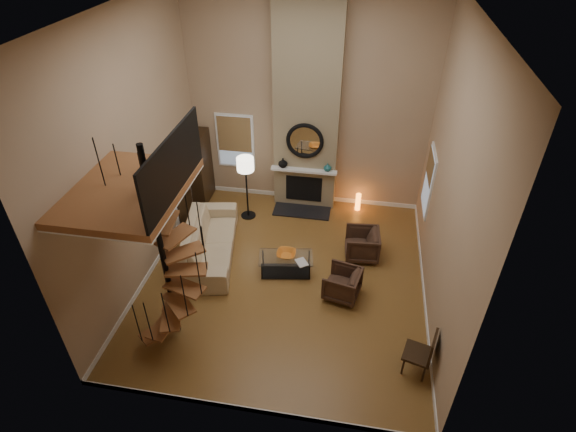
% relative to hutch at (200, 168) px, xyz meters
% --- Properties ---
extents(ground, '(6.00, 6.50, 0.01)m').
position_rel_hutch_xyz_m(ground, '(2.80, -2.78, -0.95)').
color(ground, olive).
rests_on(ground, ground).
extents(back_wall, '(6.00, 0.02, 5.50)m').
position_rel_hutch_xyz_m(back_wall, '(2.80, 0.47, 1.80)').
color(back_wall, tan).
rests_on(back_wall, ground).
extents(front_wall, '(6.00, 0.02, 5.50)m').
position_rel_hutch_xyz_m(front_wall, '(2.80, -6.03, 1.80)').
color(front_wall, tan).
rests_on(front_wall, ground).
extents(left_wall, '(0.02, 6.50, 5.50)m').
position_rel_hutch_xyz_m(left_wall, '(-0.20, -2.78, 1.80)').
color(left_wall, tan).
rests_on(left_wall, ground).
extents(right_wall, '(0.02, 6.50, 5.50)m').
position_rel_hutch_xyz_m(right_wall, '(5.80, -2.78, 1.80)').
color(right_wall, tan).
rests_on(right_wall, ground).
extents(ceiling, '(6.00, 6.50, 0.01)m').
position_rel_hutch_xyz_m(ceiling, '(2.80, -2.78, 4.54)').
color(ceiling, silver).
rests_on(ceiling, back_wall).
extents(baseboard_back, '(6.00, 0.02, 0.12)m').
position_rel_hutch_xyz_m(baseboard_back, '(2.80, 0.46, -0.89)').
color(baseboard_back, white).
rests_on(baseboard_back, ground).
extents(baseboard_front, '(6.00, 0.02, 0.12)m').
position_rel_hutch_xyz_m(baseboard_front, '(2.80, -6.02, -0.89)').
color(baseboard_front, white).
rests_on(baseboard_front, ground).
extents(baseboard_left, '(0.02, 6.50, 0.12)m').
position_rel_hutch_xyz_m(baseboard_left, '(-0.19, -2.78, -0.89)').
color(baseboard_left, white).
rests_on(baseboard_left, ground).
extents(baseboard_right, '(0.02, 6.50, 0.12)m').
position_rel_hutch_xyz_m(baseboard_right, '(5.79, -2.78, -0.89)').
color(baseboard_right, white).
rests_on(baseboard_right, ground).
extents(chimney_breast, '(1.60, 0.38, 5.50)m').
position_rel_hutch_xyz_m(chimney_breast, '(2.80, 0.28, 1.80)').
color(chimney_breast, '#887858').
rests_on(chimney_breast, ground).
extents(hearth, '(1.50, 0.60, 0.04)m').
position_rel_hutch_xyz_m(hearth, '(2.80, -0.21, -0.93)').
color(hearth, black).
rests_on(hearth, ground).
extents(firebox, '(0.95, 0.02, 0.72)m').
position_rel_hutch_xyz_m(firebox, '(2.80, 0.08, -0.40)').
color(firebox, black).
rests_on(firebox, chimney_breast).
extents(mantel, '(1.70, 0.18, 0.06)m').
position_rel_hutch_xyz_m(mantel, '(2.80, -0.00, 0.20)').
color(mantel, white).
rests_on(mantel, chimney_breast).
extents(mirror_frame, '(0.94, 0.10, 0.94)m').
position_rel_hutch_xyz_m(mirror_frame, '(2.80, 0.06, 1.00)').
color(mirror_frame, black).
rests_on(mirror_frame, chimney_breast).
extents(mirror_disc, '(0.80, 0.01, 0.80)m').
position_rel_hutch_xyz_m(mirror_disc, '(2.80, 0.07, 1.00)').
color(mirror_disc, white).
rests_on(mirror_disc, chimney_breast).
extents(vase_left, '(0.24, 0.24, 0.25)m').
position_rel_hutch_xyz_m(vase_left, '(2.25, 0.04, 0.35)').
color(vase_left, black).
rests_on(vase_left, mantel).
extents(vase_right, '(0.20, 0.20, 0.21)m').
position_rel_hutch_xyz_m(vase_right, '(3.40, 0.04, 0.33)').
color(vase_right, '#195759').
rests_on(vase_right, mantel).
extents(window_back, '(1.02, 0.06, 1.52)m').
position_rel_hutch_xyz_m(window_back, '(0.90, 0.44, 0.67)').
color(window_back, white).
rests_on(window_back, back_wall).
extents(window_right, '(0.06, 1.02, 1.52)m').
position_rel_hutch_xyz_m(window_right, '(5.77, -0.78, 0.68)').
color(window_right, white).
rests_on(window_right, right_wall).
extents(entry_door, '(0.10, 1.05, 2.16)m').
position_rel_hutch_xyz_m(entry_door, '(-0.15, -0.98, 0.10)').
color(entry_door, white).
rests_on(entry_door, ground).
extents(loft, '(1.70, 2.20, 1.09)m').
position_rel_hutch_xyz_m(loft, '(0.76, -4.58, 2.29)').
color(loft, '#945A30').
rests_on(loft, left_wall).
extents(spiral_stair, '(1.47, 1.47, 4.06)m').
position_rel_hutch_xyz_m(spiral_stair, '(1.02, -4.57, 0.83)').
color(spiral_stair, black).
rests_on(spiral_stair, ground).
extents(hutch, '(0.42, 0.89, 1.99)m').
position_rel_hutch_xyz_m(hutch, '(0.00, 0.00, 0.00)').
color(hutch, black).
rests_on(hutch, ground).
extents(sofa, '(1.55, 2.88, 0.80)m').
position_rel_hutch_xyz_m(sofa, '(0.92, -2.28, -0.55)').
color(sofa, '#CCB68E').
rests_on(sofa, ground).
extents(armchair_near, '(0.83, 0.81, 0.70)m').
position_rel_hutch_xyz_m(armchair_near, '(4.49, -1.75, -0.60)').
color(armchair_near, '#40291D').
rests_on(armchair_near, ground).
extents(armchair_far, '(0.85, 0.83, 0.65)m').
position_rel_hutch_xyz_m(armchair_far, '(4.13, -3.14, -0.60)').
color(armchair_far, '#40291D').
rests_on(armchair_far, ground).
extents(coffee_table, '(1.26, 0.77, 0.45)m').
position_rel_hutch_xyz_m(coffee_table, '(2.79, -2.61, -0.67)').
color(coffee_table, silver).
rests_on(coffee_table, ground).
extents(bowl, '(0.42, 0.42, 0.10)m').
position_rel_hutch_xyz_m(bowl, '(2.79, -2.56, -0.45)').
color(bowl, orange).
rests_on(bowl, coffee_table).
extents(book, '(0.34, 0.36, 0.03)m').
position_rel_hutch_xyz_m(book, '(3.14, -2.76, -0.49)').
color(book, gray).
rests_on(book, coffee_table).
extents(floor_lamp, '(0.42, 0.42, 1.74)m').
position_rel_hutch_xyz_m(floor_lamp, '(1.44, -0.63, 0.46)').
color(floor_lamp, black).
rests_on(floor_lamp, ground).
extents(accent_lamp, '(0.13, 0.13, 0.48)m').
position_rel_hutch_xyz_m(accent_lamp, '(4.25, 0.15, -0.70)').
color(accent_lamp, orange).
rests_on(accent_lamp, ground).
extents(side_chair, '(0.58, 0.58, 0.99)m').
position_rel_hutch_xyz_m(side_chair, '(5.58, -4.75, -0.42)').
color(side_chair, black).
rests_on(side_chair, ground).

